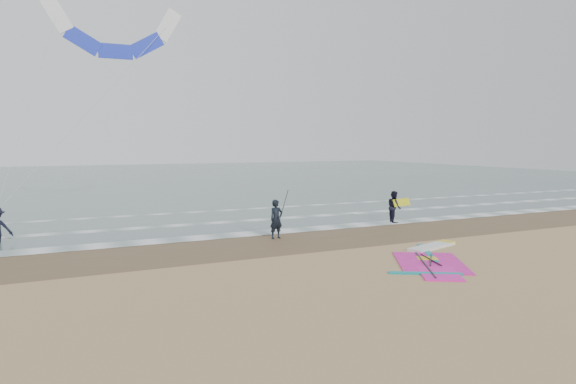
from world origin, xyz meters
name	(u,v)px	position (x,y,z in m)	size (l,w,h in m)	color
ground	(392,270)	(0.00, 0.00, 0.00)	(120.00, 120.00, 0.00)	tan
sea_water	(141,178)	(0.00, 48.00, 0.01)	(120.00, 80.00, 0.02)	#47605E
wet_sand_band	(307,239)	(0.00, 6.00, 0.00)	(120.00, 5.00, 0.01)	brown
foam_waterline	(267,224)	(0.00, 10.44, 0.03)	(120.00, 9.15, 0.02)	white
windsurf_rig	(432,258)	(2.35, 0.76, 0.03)	(5.39, 5.10, 0.13)	white
person_standing	(276,219)	(-1.14, 6.71, 0.85)	(0.62, 0.41, 1.71)	black
person_walking	(394,207)	(6.25, 8.19, 0.83)	(0.81, 0.63, 1.67)	black
held_pole	(283,210)	(-0.84, 6.71, 1.25)	(0.17, 0.86, 1.82)	black
carried_kiteboard	(402,202)	(6.65, 8.09, 1.06)	(1.30, 0.51, 0.39)	yellow
surf_kite	(115,36)	(-6.62, 14.54, 9.56)	(8.86, 4.00, 9.99)	white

